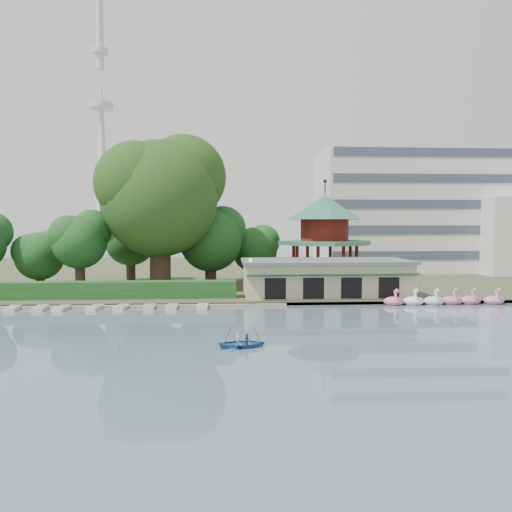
{
  "coord_description": "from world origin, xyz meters",
  "views": [
    {
      "loc": [
        -1.37,
        -32.97,
        8.22
      ],
      "look_at": [
        2.0,
        18.0,
        5.0
      ],
      "focal_mm": 35.0,
      "sensor_mm": 36.0,
      "label": 1
    }
  ],
  "objects": [
    {
      "name": "dock",
      "position": [
        -12.0,
        17.2,
        0.12
      ],
      "size": [
        34.0,
        1.6,
        0.24
      ],
      "primitive_type": "cube",
      "color": "gray",
      "rests_on": "ground"
    },
    {
      "name": "rowboat_with_passengers",
      "position": [
        -0.09,
        0.06,
        0.46
      ],
      "size": [
        4.78,
        3.7,
        2.01
      ],
      "color": "#2D68A2",
      "rests_on": "ground"
    },
    {
      "name": "swan_boats",
      "position": [
        21.3,
        16.68,
        0.4
      ],
      "size": [
        12.74,
        1.95,
        1.92
      ],
      "color": "pink",
      "rests_on": "ground"
    },
    {
      "name": "pavilion",
      "position": [
        12.0,
        32.0,
        7.48
      ],
      "size": [
        12.4,
        12.4,
        13.5
      ],
      "color": "#C9B691",
      "rests_on": "shore"
    },
    {
      "name": "embankment",
      "position": [
        0.0,
        17.3,
        0.15
      ],
      "size": [
        220.0,
        0.6,
        0.3
      ],
      "primitive_type": "cube",
      "color": "gray",
      "rests_on": "ground"
    },
    {
      "name": "shore",
      "position": [
        0.0,
        52.0,
        0.2
      ],
      "size": [
        220.0,
        70.0,
        0.4
      ],
      "primitive_type": "cube",
      "color": "#424930",
      "rests_on": "ground"
    },
    {
      "name": "lamp_post",
      "position": [
        1.5,
        19.0,
        3.34
      ],
      "size": [
        0.36,
        0.36,
        4.28
      ],
      "color": "black",
      "rests_on": "shore"
    },
    {
      "name": "moored_rowboats",
      "position": [
        -15.17,
        15.8,
        0.18
      ],
      "size": [
        24.49,
        2.77,
        0.36
      ],
      "color": "beige",
      "rests_on": "ground"
    },
    {
      "name": "big_tree",
      "position": [
        -8.81,
        28.23,
        12.26
      ],
      "size": [
        15.41,
        14.36,
        19.0
      ],
      "color": "#3A281C",
      "rests_on": "shore"
    },
    {
      "name": "hedge",
      "position": [
        -15.0,
        20.5,
        1.3
      ],
      "size": [
        30.0,
        2.0,
        1.8
      ],
      "primitive_type": "cube",
      "color": "#1F521F",
      "rests_on": "shore"
    },
    {
      "name": "ground_plane",
      "position": [
        0.0,
        0.0,
        0.0
      ],
      "size": [
        220.0,
        220.0,
        0.0
      ],
      "primitive_type": "plane",
      "color": "slate",
      "rests_on": "ground"
    },
    {
      "name": "small_trees",
      "position": [
        -12.3,
        31.64,
        6.16
      ],
      "size": [
        40.01,
        16.71,
        10.3
      ],
      "color": "#3A281C",
      "rests_on": "shore"
    },
    {
      "name": "broadcast_tower",
      "position": [
        -42.0,
        140.0,
        33.98
      ],
      "size": [
        8.0,
        8.0,
        96.0
      ],
      "color": "silver",
      "rests_on": "ground"
    },
    {
      "name": "office_building",
      "position": [
        32.67,
        49.0,
        9.73
      ],
      "size": [
        38.0,
        18.0,
        20.0
      ],
      "color": "silver",
      "rests_on": "shore"
    },
    {
      "name": "boathouse",
      "position": [
        10.0,
        21.97,
        2.37
      ],
      "size": [
        18.6,
        9.39,
        3.9
      ],
      "color": "#C9B691",
      "rests_on": "shore"
    }
  ]
}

